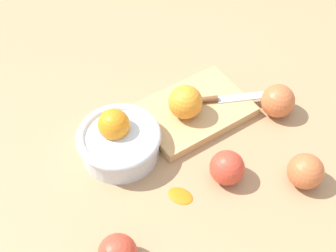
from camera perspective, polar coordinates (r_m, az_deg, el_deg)
The scene contains 9 objects.
ground_plane at distance 0.93m, azimuth 1.33°, elevation -4.30°, with size 2.40×2.40×0.00m, color tan.
bowl at distance 0.91m, azimuth -6.32°, elevation -1.81°, with size 0.17×0.17×0.10m.
cutting_board at distance 1.00m, azimuth 3.33°, elevation 1.98°, with size 0.24×0.17×0.02m, color tan.
orange_on_board at distance 0.95m, azimuth 2.24°, elevation 3.09°, with size 0.07×0.07×0.07m, color orange.
knife at distance 1.01m, azimuth 6.97°, elevation 3.51°, with size 0.15×0.06×0.01m.
apple_mid_right at distance 1.01m, azimuth 13.91°, elevation 3.14°, with size 0.07×0.07×0.07m, color #CC6638.
apple_front_right at distance 0.88m, azimuth 7.58°, elevation -5.32°, with size 0.07×0.07×0.07m, color #D6422D.
apple_front_right_2 at distance 0.91m, azimuth 17.22°, elevation -5.56°, with size 0.07×0.07×0.07m, color #CC6638.
citrus_peel at distance 0.88m, azimuth 1.60°, elevation -8.84°, with size 0.05×0.04×0.01m, color orange.
Camera 1 is at (-0.24, -0.48, 0.75)m, focal length 47.53 mm.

